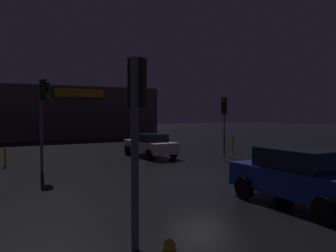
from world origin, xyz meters
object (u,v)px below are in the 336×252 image
object	(u,v)px
traffic_signal_cross_right	(136,116)
car_near	(150,145)
car_far	(301,176)
store_building	(71,113)
traffic_signal_cross_left	(43,106)
traffic_signal_main	(224,112)

from	to	relation	value
traffic_signal_cross_right	car_near	xyz separation A→B (m)	(6.65, 12.86, -1.92)
traffic_signal_cross_right	car_far	world-z (taller)	traffic_signal_cross_right
car_far	car_near	bearing A→B (deg)	84.60
store_building	traffic_signal_cross_left	world-z (taller)	store_building
traffic_signal_cross_right	car_near	distance (m)	14.61
traffic_signal_cross_left	traffic_signal_main	bearing A→B (deg)	3.26
traffic_signal_cross_right	car_far	bearing A→B (deg)	5.76
store_building	car_far	size ratio (longest dim) A/B	3.89
traffic_signal_cross_right	car_near	world-z (taller)	traffic_signal_cross_right
store_building	traffic_signal_cross_right	bearing A→B (deg)	-101.59
store_building	traffic_signal_main	xyz separation A→B (m)	(4.17, -20.85, 0.09)
traffic_signal_main	car_near	size ratio (longest dim) A/B	0.87
traffic_signal_cross_left	traffic_signal_cross_right	size ratio (longest dim) A/B	1.09
traffic_signal_cross_right	traffic_signal_main	bearing A→B (deg)	45.02
car_near	car_far	bearing A→B (deg)	-95.40
traffic_signal_main	car_far	world-z (taller)	traffic_signal_main
store_building	car_near	distance (m)	18.73
store_building	car_near	size ratio (longest dim) A/B	4.12
traffic_signal_cross_left	car_near	xyz separation A→B (m)	(6.72, 2.83, -2.26)
store_building	car_far	xyz separation A→B (m)	(-0.97, -30.94, -1.80)
traffic_signal_main	traffic_signal_cross_left	bearing A→B (deg)	-176.74
traffic_signal_cross_right	store_building	bearing A→B (deg)	78.41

